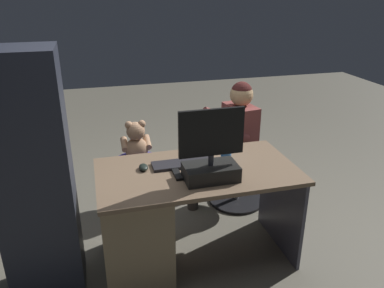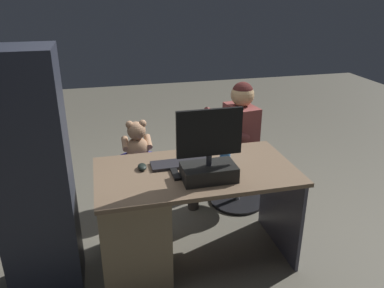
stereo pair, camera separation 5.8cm
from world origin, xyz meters
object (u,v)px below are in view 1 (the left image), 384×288
Objects in this scene: office_chair_teddy at (139,180)px; person at (229,134)px; computer_mouse at (143,167)px; tv_remote at (177,174)px; cup at (226,153)px; monitor at (211,159)px; keyboard at (183,164)px; teddy_bear at (136,143)px; visitor_chair at (237,175)px; desk at (149,219)px.

office_chair_teddy is 0.45× the size of person.
computer_mouse reaches higher than tv_remote.
person is (-0.63, -0.74, -0.06)m from tv_remote.
cup is at bearing -178.27° from computer_mouse.
office_chair_teddy is at bearing -69.81° from monitor.
keyboard is at bearing -63.11° from monitor.
tv_remote is 0.90m from teddy_bear.
keyboard is 0.89m from office_chair_teddy.
teddy_bear is 0.96m from visitor_chair.
desk is at bearing 40.01° from person.
keyboard reaches higher than tv_remote.
person is (-0.56, -0.59, -0.06)m from keyboard.
desk reaches higher than visitor_chair.
cup is 1.03m from office_chair_teddy.
office_chair_teddy is (0.36, -0.97, -0.60)m from monitor.
office_chair_teddy is 0.89m from visitor_chair.
cup is at bearing 59.59° from visitor_chair.
keyboard is (-0.27, -0.10, 0.34)m from desk.
monitor reaches higher than person.
desk is at bearing 20.11° from keyboard.
office_chair_teddy is at bearing -9.30° from visitor_chair.
tv_remote is 0.41× the size of teddy_bear.
tv_remote is at bearing 22.40° from cup.
monitor is 0.34m from cup.
teddy_bear is at bearing -93.11° from computer_mouse.
teddy_bear reaches higher than desk.
cup is at bearing -157.39° from tv_remote.
computer_mouse is at bearing -31.52° from monitor.
computer_mouse reaches higher than office_chair_teddy.
keyboard is 0.32m from cup.
office_chair_teddy is 1.00× the size of visitor_chair.
desk is 2.67× the size of visitor_chair.
cup is at bearing 67.88° from person.
teddy_bear is at bearing -72.53° from keyboard.
cup is 0.58× the size of tv_remote.
monitor is at bearing 153.39° from tv_remote.
visitor_chair is (-0.72, -0.72, -0.47)m from tv_remote.
visitor_chair is at bearing 170.70° from office_chair_teddy.
desk is at bearing 87.65° from teddy_bear.
teddy_bear reaches higher than cup.
computer_mouse is 0.87m from office_chair_teddy.
monitor is 1.14m from visitor_chair.
teddy_bear reaches higher than computer_mouse.
desk is 3.72× the size of teddy_bear.
cup reaches higher than computer_mouse.
tv_remote is at bearing -26.81° from monitor.
desk is 0.44m from keyboard.
cup reaches higher than keyboard.
person is at bearing -117.24° from monitor.
visitor_chair is (-0.53, -0.82, -0.59)m from monitor.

